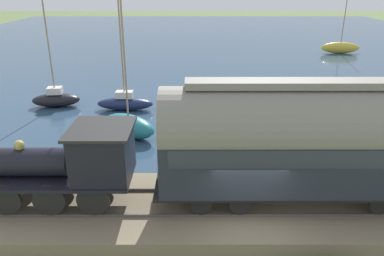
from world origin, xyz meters
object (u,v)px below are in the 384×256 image
object	(u,v)px
sailboat_black	(56,98)
rowboat_off_pier	(342,119)
rowboat_far_out	(256,129)
rowboat_near_shore	(367,147)
sailboat_yellow	(340,47)
steam_locomotive	(71,160)
sailboat_teal	(129,125)
passenger_coach	(310,139)
sailboat_navy	(125,102)

from	to	relation	value
sailboat_black	rowboat_off_pier	bearing A→B (deg)	-106.66
rowboat_far_out	rowboat_off_pier	xyz separation A→B (m)	(1.67, -5.58, -0.01)
rowboat_near_shore	sailboat_yellow	bearing A→B (deg)	20.00
steam_locomotive	sailboat_teal	size ratio (longest dim) A/B	0.65
sailboat_teal	sailboat_yellow	distance (m)	33.31
passenger_coach	rowboat_off_pier	size ratio (longest dim) A/B	3.79
rowboat_near_shore	rowboat_far_out	bearing A→B (deg)	103.06
sailboat_black	rowboat_near_shore	distance (m)	19.81
sailboat_navy	rowboat_far_out	bearing A→B (deg)	-114.97
sailboat_navy	rowboat_off_pier	distance (m)	13.95
sailboat_yellow	rowboat_far_out	size ratio (longest dim) A/B	3.50
passenger_coach	rowboat_far_out	distance (m)	8.50
rowboat_near_shore	rowboat_far_out	distance (m)	5.89
sailboat_yellow	rowboat_far_out	world-z (taller)	sailboat_yellow
sailboat_navy	rowboat_near_shore	distance (m)	15.02
steam_locomotive	sailboat_teal	bearing A→B (deg)	-6.14
sailboat_yellow	sailboat_black	distance (m)	33.89
passenger_coach	sailboat_teal	distance (m)	10.92
sailboat_black	steam_locomotive	bearing A→B (deg)	-165.43
steam_locomotive	sailboat_yellow	bearing A→B (deg)	-33.74
steam_locomotive	rowboat_near_shore	bearing A→B (deg)	-67.40
rowboat_far_out	rowboat_off_pier	size ratio (longest dim) A/B	0.86
sailboat_black	sailboat_navy	bearing A→B (deg)	-105.65
sailboat_navy	rowboat_near_shore	world-z (taller)	sailboat_navy
passenger_coach	rowboat_far_out	bearing A→B (deg)	3.03
sailboat_yellow	rowboat_off_pier	world-z (taller)	sailboat_yellow
sailboat_teal	sailboat_black	world-z (taller)	sailboat_teal
steam_locomotive	sailboat_yellow	distance (m)	39.83
sailboat_teal	rowboat_off_pier	world-z (taller)	sailboat_teal
steam_locomotive	sailboat_yellow	xyz separation A→B (m)	(33.10, -22.11, -1.53)
rowboat_near_shore	rowboat_off_pier	size ratio (longest dim) A/B	0.98
passenger_coach	sailboat_teal	size ratio (longest dim) A/B	1.15
rowboat_near_shore	sailboat_black	bearing A→B (deg)	106.00
steam_locomotive	sailboat_teal	world-z (taller)	sailboat_teal
sailboat_yellow	rowboat_near_shore	bearing A→B (deg)	164.06
sailboat_yellow	rowboat_off_pier	distance (m)	24.95
sailboat_yellow	rowboat_far_out	bearing A→B (deg)	152.34
sailboat_navy	sailboat_black	xyz separation A→B (m)	(0.75, 4.89, 0.05)
rowboat_far_out	sailboat_navy	bearing A→B (deg)	62.07
steam_locomotive	sailboat_navy	size ratio (longest dim) A/B	0.80
sailboat_black	rowboat_near_shore	bearing A→B (deg)	-118.61
sailboat_black	rowboat_far_out	xyz separation A→B (m)	(-4.85, -13.05, -0.40)
sailboat_navy	rowboat_far_out	size ratio (longest dim) A/B	3.09
steam_locomotive	sailboat_navy	world-z (taller)	sailboat_navy
passenger_coach	sailboat_navy	bearing A→B (deg)	35.31
sailboat_teal	rowboat_far_out	distance (m)	7.21
passenger_coach	sailboat_yellow	size ratio (longest dim) A/B	1.26
steam_locomotive	sailboat_black	distance (m)	13.92
rowboat_far_out	rowboat_off_pier	distance (m)	5.82
sailboat_teal	sailboat_yellow	xyz separation A→B (m)	(25.61, -21.30, 0.03)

